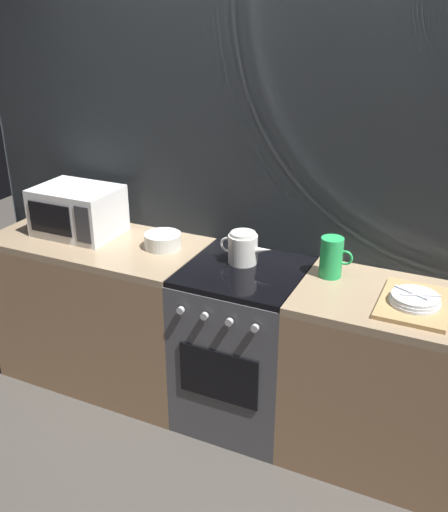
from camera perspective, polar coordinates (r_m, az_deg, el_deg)
name	(u,v)px	position (r m, az deg, el deg)	size (l,w,h in m)	color
ground_plane	(242,413)	(3.39, 1.77, -15.12)	(8.00, 8.00, 0.00)	#47423D
back_wall	(269,194)	(3.08, 4.46, 6.14)	(3.60, 0.05, 2.40)	gray
counter_left	(104,310)	(3.53, -11.74, -5.18)	(1.20, 0.60, 0.90)	#997251
stove_unit	(243,345)	(3.13, 1.86, -8.76)	(0.60, 0.63, 0.90)	#4C4C51
counter_right	(418,389)	(2.96, 18.47, -12.33)	(1.20, 0.60, 0.90)	#997251
microwave	(78,211)	(3.40, -14.17, 4.34)	(0.46, 0.35, 0.27)	white
kettle	(243,248)	(2.94, 1.88, 0.80)	(0.28, 0.15, 0.17)	white
mixing_bowl	(163,241)	(3.15, -6.02, 1.51)	(0.20, 0.20, 0.08)	silver
pitcher	(332,257)	(2.84, 10.53, -0.12)	(0.16, 0.11, 0.20)	green
dish_pile	(415,302)	(2.69, 18.24, -4.28)	(0.30, 0.40, 0.07)	tan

